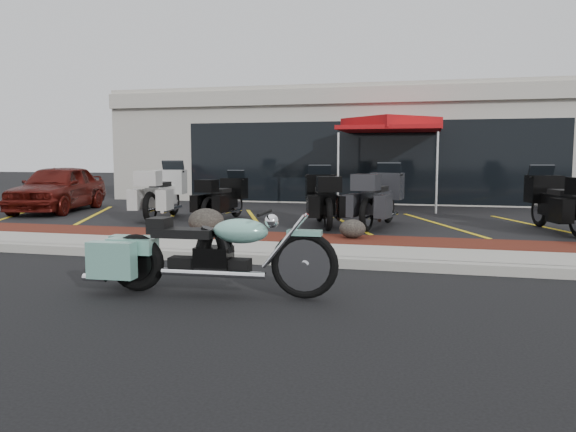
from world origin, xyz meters
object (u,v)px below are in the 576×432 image
(hero_cruiser, at_px, (305,255))
(traffic_cone, at_px, (343,204))
(popup_canopy, at_px, (391,126))
(parked_car, at_px, (58,188))
(touring_white, at_px, (173,188))

(hero_cruiser, relative_size, traffic_cone, 6.45)
(traffic_cone, relative_size, popup_canopy, 0.13)
(popup_canopy, bearing_deg, parked_car, -144.34)
(parked_car, bearing_deg, touring_white, -14.71)
(traffic_cone, bearing_deg, popup_canopy, 52.27)
(popup_canopy, bearing_deg, touring_white, -131.32)
(hero_cruiser, height_order, popup_canopy, popup_canopy)
(hero_cruiser, relative_size, popup_canopy, 0.86)
(hero_cruiser, xyz_separation_m, popup_canopy, (0.27, 10.53, 2.03))
(hero_cruiser, bearing_deg, traffic_cone, 93.26)
(touring_white, xyz_separation_m, popup_canopy, (5.32, 3.45, 1.70))
(parked_car, bearing_deg, hero_cruiser, -51.47)
(traffic_cone, bearing_deg, hero_cruiser, -84.33)
(touring_white, relative_size, popup_canopy, 0.70)
(traffic_cone, height_order, popup_canopy, popup_canopy)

